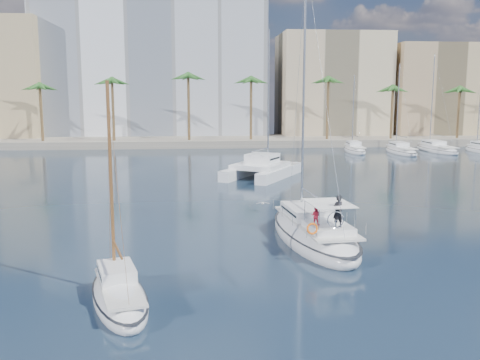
{
  "coord_description": "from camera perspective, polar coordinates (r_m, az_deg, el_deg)",
  "views": [
    {
      "loc": [
        -4.23,
        -32.45,
        8.87
      ],
      "look_at": [
        -1.39,
        1.5,
        3.34
      ],
      "focal_mm": 40.0,
      "sensor_mm": 36.0,
      "label": 1
    }
  ],
  "objects": [
    {
      "name": "palm_left",
      "position": [
        94.29,
        -23.52,
        9.33
      ],
      "size": [
        3.6,
        3.6,
        12.3
      ],
      "color": "brown",
      "rests_on": "ground"
    },
    {
      "name": "moored_yacht_a",
      "position": [
        83.54,
        12.12,
        2.92
      ],
      "size": [
        3.37,
        9.52,
        11.9
      ],
      "primitive_type": null,
      "rotation": [
        0.0,
        0.0,
        -0.07
      ],
      "color": "white",
      "rests_on": "ground"
    },
    {
      "name": "building_tan_right",
      "position": [
        110.58,
        20.17,
        8.73
      ],
      "size": [
        18.0,
        12.0,
        18.0
      ],
      "primitive_type": "cube",
      "color": "tan",
      "rests_on": "ground"
    },
    {
      "name": "palm_right",
      "position": [
        97.29,
        18.62,
        9.58
      ],
      "size": [
        3.6,
        3.6,
        12.3
      ],
      "color": "brown",
      "rests_on": "ground"
    },
    {
      "name": "palm_centre",
      "position": [
        89.57,
        -2.11,
        10.12
      ],
      "size": [
        3.6,
        3.6,
        12.3
      ],
      "color": "brown",
      "rests_on": "ground"
    },
    {
      "name": "moored_yacht_b",
      "position": [
        83.8,
        16.78,
        2.76
      ],
      "size": [
        3.32,
        10.83,
        13.72
      ],
      "primitive_type": null,
      "rotation": [
        0.0,
        0.0,
        -0.02
      ],
      "color": "white",
      "rests_on": "ground"
    },
    {
      "name": "small_sloop",
      "position": [
        23.81,
        -12.77,
        -11.88
      ],
      "size": [
        3.93,
        7.28,
        9.99
      ],
      "rotation": [
        0.0,
        0.0,
        0.27
      ],
      "color": "white",
      "rests_on": "ground"
    },
    {
      "name": "catamaran",
      "position": [
        57.26,
        2.34,
        1.43
      ],
      "size": [
        9.86,
        11.76,
        15.55
      ],
      "rotation": [
        0.0,
        0.0,
        -0.53
      ],
      "color": "white",
      "rests_on": "ground"
    },
    {
      "name": "main_sloop",
      "position": [
        32.74,
        7.84,
        -5.61
      ],
      "size": [
        4.97,
        12.21,
        17.65
      ],
      "rotation": [
        0.0,
        0.0,
        0.1
      ],
      "color": "white",
      "rests_on": "ground"
    },
    {
      "name": "quay",
      "position": [
        93.91,
        -2.19,
        4.17
      ],
      "size": [
        120.0,
        14.0,
        1.2
      ],
      "primitive_type": "cube",
      "color": "gray",
      "rests_on": "ground"
    },
    {
      "name": "seagull",
      "position": [
        40.56,
        2.44,
        -2.49
      ],
      "size": [
        1.03,
        0.44,
        0.19
      ],
      "color": "silver",
      "rests_on": "ground"
    },
    {
      "name": "building_modern",
      "position": [
        105.86,
        -9.18,
        11.89
      ],
      "size": [
        42.0,
        16.0,
        28.0
      ],
      "primitive_type": "cube",
      "color": "white",
      "rests_on": "ground"
    },
    {
      "name": "ground",
      "position": [
        33.91,
        2.56,
        -5.95
      ],
      "size": [
        160.0,
        160.0,
        0.0
      ],
      "primitive_type": "plane",
      "color": "black",
      "rests_on": "ground"
    },
    {
      "name": "moored_yacht_c",
      "position": [
        88.19,
        20.24,
        2.88
      ],
      "size": [
        3.98,
        12.33,
        15.54
      ],
      "primitive_type": null,
      "rotation": [
        0.0,
        0.0,
        0.03
      ],
      "color": "white",
      "rests_on": "ground"
    },
    {
      "name": "building_beige",
      "position": [
        105.76,
        9.72,
        9.71
      ],
      "size": [
        20.0,
        14.0,
        20.0
      ],
      "primitive_type": "cube",
      "color": "#BEAD88",
      "rests_on": "ground"
    }
  ]
}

